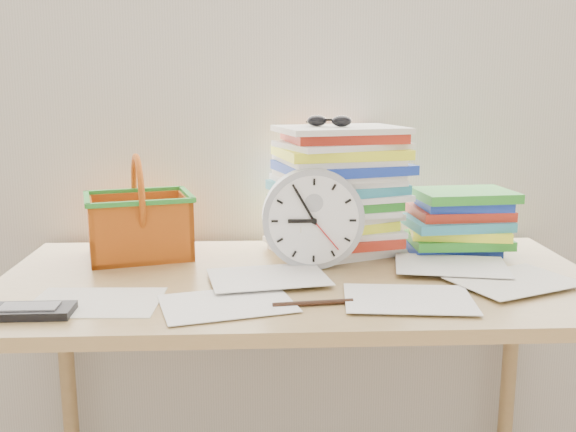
{
  "coord_description": "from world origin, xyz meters",
  "views": [
    {
      "loc": [
        -0.09,
        0.15,
        1.19
      ],
      "look_at": [
        -0.02,
        1.6,
        0.89
      ],
      "focal_mm": 40.0,
      "sensor_mm": 36.0,
      "label": 1
    }
  ],
  "objects_px": {
    "paper_stack": "(337,190)",
    "clock": "(313,218)",
    "book_stack": "(458,221)",
    "calculator": "(30,311)",
    "basket": "(139,207)",
    "desk": "(298,306)"
  },
  "relations": [
    {
      "from": "basket",
      "to": "desk",
      "type": "bearing_deg",
      "value": -41.4
    },
    {
      "from": "calculator",
      "to": "clock",
      "type": "bearing_deg",
      "value": 27.48
    },
    {
      "from": "clock",
      "to": "book_stack",
      "type": "height_order",
      "value": "clock"
    },
    {
      "from": "desk",
      "to": "paper_stack",
      "type": "distance_m",
      "value": 0.34
    },
    {
      "from": "desk",
      "to": "calculator",
      "type": "xyz_separation_m",
      "value": [
        -0.54,
        -0.24,
        0.08
      ]
    },
    {
      "from": "basket",
      "to": "calculator",
      "type": "xyz_separation_m",
      "value": [
        -0.14,
        -0.43,
        -0.12
      ]
    },
    {
      "from": "book_stack",
      "to": "basket",
      "type": "distance_m",
      "value": 0.84
    },
    {
      "from": "desk",
      "to": "clock",
      "type": "relative_size",
      "value": 5.68
    },
    {
      "from": "clock",
      "to": "calculator",
      "type": "distance_m",
      "value": 0.67
    },
    {
      "from": "book_stack",
      "to": "basket",
      "type": "relative_size",
      "value": 1.07
    },
    {
      "from": "book_stack",
      "to": "calculator",
      "type": "height_order",
      "value": "book_stack"
    },
    {
      "from": "paper_stack",
      "to": "book_stack",
      "type": "bearing_deg",
      "value": -2.54
    },
    {
      "from": "basket",
      "to": "calculator",
      "type": "height_order",
      "value": "basket"
    },
    {
      "from": "desk",
      "to": "clock",
      "type": "distance_m",
      "value": 0.21
    },
    {
      "from": "desk",
      "to": "basket",
      "type": "bearing_deg",
      "value": 154.31
    },
    {
      "from": "desk",
      "to": "paper_stack",
      "type": "bearing_deg",
      "value": 61.81
    },
    {
      "from": "paper_stack",
      "to": "clock",
      "type": "bearing_deg",
      "value": -118.14
    },
    {
      "from": "book_stack",
      "to": "desk",
      "type": "bearing_deg",
      "value": -155.37
    },
    {
      "from": "paper_stack",
      "to": "book_stack",
      "type": "distance_m",
      "value": 0.33
    },
    {
      "from": "clock",
      "to": "book_stack",
      "type": "xyz_separation_m",
      "value": [
        0.4,
        0.13,
        -0.04
      ]
    },
    {
      "from": "book_stack",
      "to": "paper_stack",
      "type": "bearing_deg",
      "value": 177.46
    },
    {
      "from": "clock",
      "to": "basket",
      "type": "bearing_deg",
      "value": 164.61
    }
  ]
}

